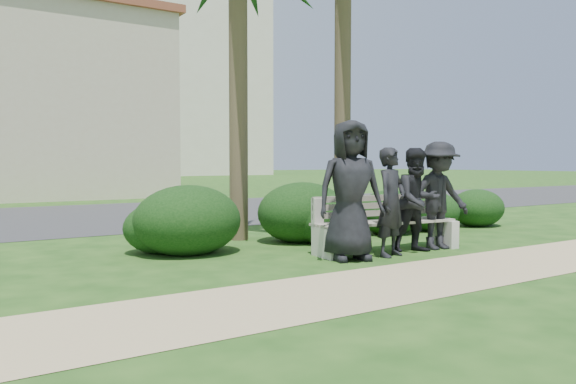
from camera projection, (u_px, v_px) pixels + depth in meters
name	position (u px, v px, depth m)	size (l,w,h in m)	color
ground	(357.00, 253.00, 8.30)	(160.00, 160.00, 0.00)	#1B4213
footpath	(454.00, 273.00, 6.80)	(30.00, 1.60, 0.01)	tan
asphalt_street	(163.00, 213.00, 14.98)	(160.00, 8.00, 0.01)	#2D2D30
stucco_bldg_right	(48.00, 105.00, 22.60)	(8.40, 8.40, 7.30)	#C5B793
hotel_tower	(129.00, 52.00, 61.20)	(26.00, 18.00, 37.30)	beige
park_bench	(386.00, 227.00, 8.41)	(2.39, 0.77, 0.82)	gray
man_a	(350.00, 190.00, 7.66)	(0.94, 0.61, 1.92)	black
man_b	(391.00, 202.00, 7.94)	(0.57, 0.37, 1.55)	black
man_c	(417.00, 200.00, 8.31)	(0.75, 0.59, 1.55)	black
man_d	(439.00, 196.00, 8.62)	(1.07, 0.62, 1.66)	black
hedge_a	(164.00, 226.00, 8.32)	(1.22, 1.01, 0.79)	black
hedge_b	(188.00, 218.00, 8.19)	(1.60, 1.32, 1.05)	black
hedge_c	(323.00, 216.00, 9.40)	(1.34, 1.11, 0.87)	black
hedge_d	(303.00, 211.00, 9.51)	(1.60, 1.32, 1.04)	black
hedge_e	(390.00, 211.00, 10.52)	(1.30, 1.08, 0.85)	black
hedge_f	(431.00, 210.00, 11.03)	(1.24, 1.02, 0.81)	black
hedge_extra	(477.00, 207.00, 11.79)	(1.24, 1.02, 0.81)	black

